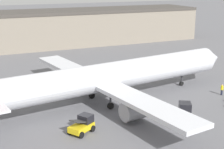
{
  "coord_description": "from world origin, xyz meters",
  "views": [
    {
      "loc": [
        -19.11,
        -42.3,
        16.87
      ],
      "look_at": [
        0.0,
        0.0,
        3.95
      ],
      "focal_mm": 55.0,
      "sensor_mm": 36.0,
      "label": 1
    }
  ],
  "objects_px": {
    "airplane": "(106,77)",
    "ground_crew_worker": "(222,89)",
    "baggage_tug": "(180,112)",
    "belt_loader_truck": "(83,125)"
  },
  "relations": [
    {
      "from": "airplane",
      "to": "ground_crew_worker",
      "type": "xyz_separation_m",
      "value": [
        17.22,
        -4.23,
        -2.77
      ]
    },
    {
      "from": "baggage_tug",
      "to": "belt_loader_truck",
      "type": "relative_size",
      "value": 1.11
    },
    {
      "from": "belt_loader_truck",
      "to": "baggage_tug",
      "type": "bearing_deg",
      "value": -38.5
    },
    {
      "from": "ground_crew_worker",
      "to": "baggage_tug",
      "type": "xyz_separation_m",
      "value": [
        -11.32,
        -5.25,
        0.12
      ]
    },
    {
      "from": "ground_crew_worker",
      "to": "belt_loader_truck",
      "type": "height_order",
      "value": "belt_loader_truck"
    },
    {
      "from": "airplane",
      "to": "ground_crew_worker",
      "type": "bearing_deg",
      "value": -22.41
    },
    {
      "from": "baggage_tug",
      "to": "ground_crew_worker",
      "type": "bearing_deg",
      "value": 54.84
    },
    {
      "from": "baggage_tug",
      "to": "belt_loader_truck",
      "type": "distance_m",
      "value": 12.31
    },
    {
      "from": "airplane",
      "to": "baggage_tug",
      "type": "bearing_deg",
      "value": -66.72
    },
    {
      "from": "ground_crew_worker",
      "to": "baggage_tug",
      "type": "bearing_deg",
      "value": -101.49
    }
  ]
}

